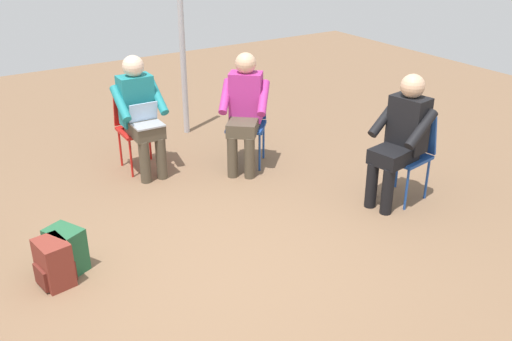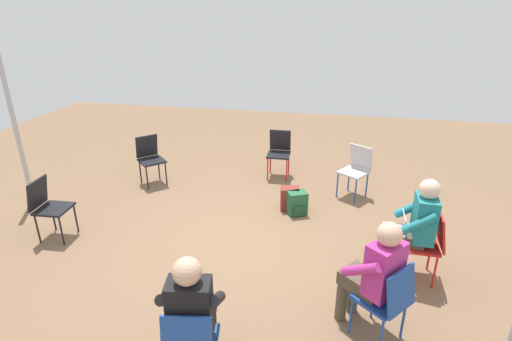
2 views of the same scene
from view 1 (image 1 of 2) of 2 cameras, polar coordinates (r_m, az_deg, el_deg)
ground_plane at (r=4.49m, az=-3.28°, el=-10.36°), size 14.00×14.00×0.00m
chair_northwest at (r=6.22m, az=-0.90°, el=5.18°), size 0.59×0.58×0.85m
chair_north at (r=5.62m, az=15.10°, el=2.08°), size 0.46×0.50×0.85m
chair_west at (r=6.23m, az=-11.91°, el=4.67°), size 0.45×0.41×0.85m
person_with_laptop at (r=6.02m, az=-11.51°, el=5.96°), size 0.53×0.50×1.24m
person_in_black at (r=5.42m, az=14.34°, el=3.56°), size 0.55×0.56×1.24m
person_in_magenta at (r=6.00m, az=-1.15°, el=6.43°), size 0.63×0.63×1.24m
backpack_near_laptop_user at (r=4.57m, az=-19.53°, el=-8.92°), size 0.31×0.28×0.36m
backpack_by_empty_chair at (r=4.69m, az=-18.41°, el=-7.77°), size 0.34×0.31×0.36m
tent_pole_far at (r=6.98m, az=-7.38°, el=12.37°), size 0.07×0.07×2.21m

